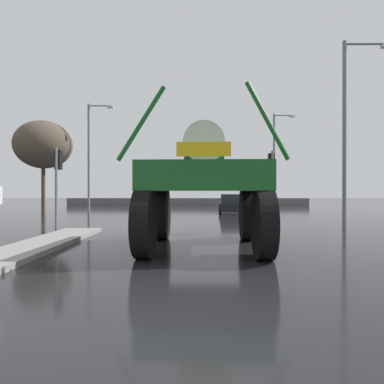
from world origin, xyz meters
TOP-DOWN VIEW (x-y plane):
  - ground_plane at (0.00, 18.00)m, footprint 120.00×120.00m
  - median_island at (-3.98, 6.55)m, footprint 1.56×7.60m
  - oversize_sprayer at (1.19, 6.25)m, footprint 4.47×5.42m
  - sedan_ahead at (3.76, 22.40)m, footprint 2.12×4.21m
  - traffic_signal_near_left at (-5.08, 10.25)m, footprint 0.24×0.54m
  - traffic_signal_near_right at (4.23, 10.26)m, footprint 0.24×0.54m
  - streetlight_near_right at (8.15, 11.59)m, footprint 2.32×0.24m
  - streetlight_far_left at (-7.32, 21.78)m, footprint 2.04×0.24m
  - streetlight_far_right at (8.43, 26.75)m, footprint 2.01×0.24m
  - bare_tree_left at (-10.96, 21.53)m, footprint 4.37×4.37m
  - roadside_barrier at (0.00, 35.46)m, footprint 29.11×0.24m

SIDE VIEW (x-z plane):
  - ground_plane at x=0.00m, z-range 0.00..0.00m
  - median_island at x=-3.98m, z-range 0.00..0.15m
  - roadside_barrier at x=0.00m, z-range 0.00..0.90m
  - sedan_ahead at x=3.76m, z-range -0.05..1.47m
  - oversize_sprayer at x=1.19m, z-range -0.32..4.25m
  - traffic_signal_near_right at x=4.23m, z-range 0.80..4.30m
  - traffic_signal_near_left at x=-5.08m, z-range 0.84..4.49m
  - streetlight_far_left at x=-7.32m, z-range 0.47..9.10m
  - streetlight_near_right at x=8.15m, z-range 0.51..9.37m
  - streetlight_far_right at x=8.43m, z-range 0.47..9.46m
  - bare_tree_left at x=-10.96m, z-range 1.75..8.99m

